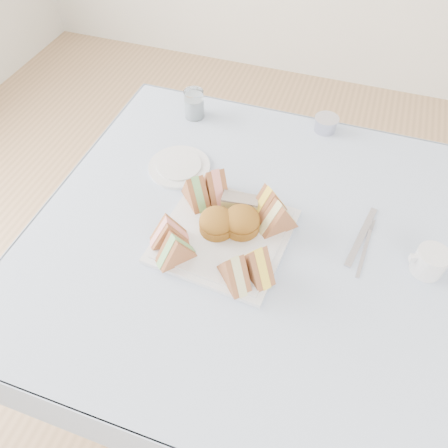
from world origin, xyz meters
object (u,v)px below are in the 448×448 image
(serving_plate, at_px, (224,236))
(creamer_jug, at_px, (430,262))
(water_glass, at_px, (194,104))
(table, at_px, (237,306))

(serving_plate, relative_size, creamer_jug, 4.12)
(serving_plate, height_order, water_glass, water_glass)
(water_glass, xyz_separation_m, creamer_jug, (0.72, -0.37, -0.01))
(creamer_jug, bearing_deg, serving_plate, 169.84)
(table, relative_size, serving_plate, 3.00)
(water_glass, bearing_deg, serving_plate, -60.41)
(table, distance_m, water_glass, 0.64)
(table, distance_m, serving_plate, 0.38)
(water_glass, distance_m, creamer_jug, 0.81)
(table, height_order, water_glass, water_glass)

